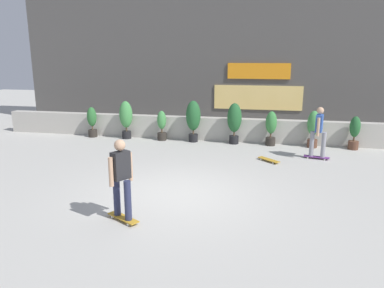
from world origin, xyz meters
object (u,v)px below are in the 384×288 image
(potted_plant_0, at_px, (92,121))
(potted_plant_6, at_px, (313,127))
(skater_by_wall_left, at_px, (319,131))
(skater_foreground, at_px, (121,177))
(potted_plant_3, at_px, (193,118))
(potted_plant_4, at_px, (234,120))
(potted_plant_1, at_px, (126,117))
(skateboard_near_camera, at_px, (269,160))
(potted_plant_7, at_px, (355,132))
(potted_plant_2, at_px, (162,125))
(potted_plant_5, at_px, (271,127))

(potted_plant_0, bearing_deg, potted_plant_6, 0.00)
(skater_by_wall_left, height_order, skater_foreground, same)
(potted_plant_3, xyz_separation_m, potted_plant_4, (1.59, 0.00, -0.04))
(potted_plant_1, height_order, skateboard_near_camera, potted_plant_1)
(potted_plant_7, height_order, skater_foreground, skater_foreground)
(potted_plant_2, xyz_separation_m, potted_plant_7, (7.14, -0.00, 0.02))
(potted_plant_2, bearing_deg, skater_by_wall_left, -15.46)
(skateboard_near_camera, bearing_deg, skater_foreground, -119.99)
(skater_by_wall_left, xyz_separation_m, skateboard_near_camera, (-1.52, -0.65, -0.88))
(potted_plant_5, relative_size, skater_by_wall_left, 0.76)
(potted_plant_4, height_order, skater_foreground, skater_foreground)
(potted_plant_4, bearing_deg, potted_plant_5, 0.00)
(potted_plant_2, distance_m, potted_plant_3, 1.31)
(potted_plant_4, height_order, skateboard_near_camera, potted_plant_4)
(potted_plant_3, xyz_separation_m, potted_plant_7, (5.86, 0.00, -0.31))
(potted_plant_4, bearing_deg, potted_plant_0, 180.00)
(potted_plant_0, distance_m, skateboard_near_camera, 7.53)
(potted_plant_0, bearing_deg, skater_foreground, -59.25)
(potted_plant_6, bearing_deg, skater_foreground, -121.49)
(potted_plant_5, relative_size, potted_plant_7, 1.07)
(potted_plant_1, relative_size, potted_plant_7, 1.27)
(potted_plant_7, bearing_deg, skater_by_wall_left, -132.13)
(skateboard_near_camera, bearing_deg, potted_plant_0, 162.72)
(potted_plant_1, xyz_separation_m, potted_plant_7, (8.62, 0.00, -0.25))
(potted_plant_1, bearing_deg, potted_plant_2, 0.00)
(skateboard_near_camera, bearing_deg, potted_plant_2, 151.95)
(skater_foreground, bearing_deg, potted_plant_4, 77.86)
(potted_plant_2, relative_size, potted_plant_7, 0.98)
(potted_plant_0, height_order, potted_plant_5, potted_plant_5)
(potted_plant_1, xyz_separation_m, potted_plant_3, (2.76, 0.00, 0.06))
(potted_plant_6, distance_m, skateboard_near_camera, 2.80)
(potted_plant_3, height_order, potted_plant_4, potted_plant_3)
(potted_plant_4, bearing_deg, skateboard_near_camera, -59.29)
(potted_plant_3, relative_size, skater_by_wall_left, 0.95)
(potted_plant_4, distance_m, skater_foreground, 7.37)
(potted_plant_5, bearing_deg, skater_by_wall_left, -46.75)
(potted_plant_1, distance_m, skateboard_near_camera, 6.15)
(potted_plant_0, xyz_separation_m, potted_plant_3, (4.25, -0.00, 0.27))
(potted_plant_5, distance_m, potted_plant_7, 2.91)
(potted_plant_2, bearing_deg, potted_plant_3, -0.00)
(potted_plant_0, xyz_separation_m, skater_by_wall_left, (8.69, -1.58, 0.27))
(potted_plant_1, height_order, potted_plant_5, potted_plant_1)
(potted_plant_1, xyz_separation_m, skater_foreground, (2.80, -7.21, 0.06))
(potted_plant_2, height_order, skateboard_near_camera, potted_plant_2)
(potted_plant_4, distance_m, potted_plant_7, 4.28)
(potted_plant_0, relative_size, potted_plant_7, 1.03)
(potted_plant_4, height_order, potted_plant_5, potted_plant_4)
(potted_plant_6, distance_m, skater_foreground, 8.46)
(potted_plant_0, relative_size, potted_plant_2, 1.05)
(skater_foreground, bearing_deg, potted_plant_1, 111.20)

